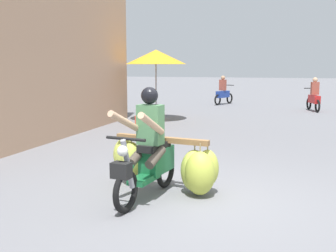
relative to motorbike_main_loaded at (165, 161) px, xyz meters
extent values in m
plane|color=slate|center=(0.63, -0.16, -0.50)|extent=(120.00, 120.00, 0.00)
torus|color=black|center=(-0.25, -0.89, -0.22)|extent=(0.16, 0.57, 0.56)
torus|color=black|center=(-0.09, 0.30, -0.22)|extent=(0.16, 0.57, 0.56)
cube|color=#196638|center=(-0.18, -0.39, -0.18)|extent=(0.31, 0.59, 0.08)
cube|color=#196638|center=(-0.13, 0.00, 0.00)|extent=(0.37, 0.67, 0.36)
cube|color=black|center=(-0.14, -0.08, 0.22)|extent=(0.34, 0.63, 0.10)
cylinder|color=gray|center=(-0.24, -0.83, 0.12)|extent=(0.11, 0.29, 0.69)
cylinder|color=black|center=(-0.25, -0.87, 0.46)|extent=(0.56, 0.12, 0.04)
sphere|color=silver|center=(-0.26, -0.95, 0.32)|extent=(0.14, 0.14, 0.14)
cube|color=black|center=(-0.27, -0.99, 0.08)|extent=(0.26, 0.19, 0.20)
cube|color=#196638|center=(-0.25, -0.89, 0.08)|extent=(0.14, 0.29, 0.04)
cube|color=olive|center=(-0.11, 0.15, 0.28)|extent=(1.50, 0.31, 0.08)
cube|color=olive|center=(-0.08, 0.33, 0.25)|extent=(1.35, 0.26, 0.06)
ellipsoid|color=#B2BC42|center=(0.52, -0.02, -0.15)|extent=(0.50, 0.47, 0.63)
cylinder|color=#998459|center=(0.52, -0.02, 0.22)|extent=(0.02, 0.02, 0.15)
ellipsoid|color=#B4BE44|center=(0.60, 0.15, -0.11)|extent=(0.34, 0.31, 0.55)
cylinder|color=#998459|center=(0.60, 0.15, 0.21)|extent=(0.02, 0.02, 0.16)
ellipsoid|color=#BEC84E|center=(0.42, 0.10, -0.15)|extent=(0.47, 0.44, 0.62)
cylinder|color=#998459|center=(0.42, 0.10, 0.21)|extent=(0.02, 0.02, 0.16)
ellipsoid|color=#BCC74C|center=(-0.63, 0.24, -0.08)|extent=(0.39, 0.37, 0.56)
cylinder|color=#998459|center=(-0.63, 0.24, 0.23)|extent=(0.02, 0.02, 0.12)
ellipsoid|color=#C1CB51|center=(-0.79, 0.35, -0.04)|extent=(0.44, 0.42, 0.54)
cylinder|color=#998459|center=(-0.79, 0.35, 0.24)|extent=(0.02, 0.02, 0.10)
cube|color=#4C7F51|center=(-0.16, -0.20, 0.55)|extent=(0.37, 0.26, 0.56)
sphere|color=black|center=(-0.16, -0.22, 0.96)|extent=(0.24, 0.24, 0.24)
cylinder|color=tan|center=(-0.01, -0.56, 0.62)|extent=(0.14, 0.72, 0.39)
cylinder|color=tan|center=(-0.40, -0.51, 0.62)|extent=(0.24, 0.72, 0.39)
cylinder|color=#4C4238|center=(-0.03, -0.33, 0.12)|extent=(0.19, 0.45, 0.27)
cylinder|color=#4C4238|center=(-0.31, -0.30, 0.12)|extent=(0.19, 0.45, 0.27)
torus|color=black|center=(-1.16, 14.57, -0.24)|extent=(0.27, 0.51, 0.52)
torus|color=black|center=(-1.58, 13.55, -0.24)|extent=(0.27, 0.51, 0.52)
cube|color=navy|center=(-1.41, 13.97, 0.00)|extent=(0.57, 0.92, 0.32)
cylinder|color=black|center=(-1.18, 14.52, 0.42)|extent=(0.48, 0.23, 0.04)
cube|color=#994738|center=(-1.42, 13.95, 0.45)|extent=(0.35, 0.30, 0.52)
sphere|color=tan|center=(-1.41, 13.97, 0.80)|extent=(0.20, 0.20, 0.20)
torus|color=black|center=(2.51, 12.78, -0.24)|extent=(0.21, 0.52, 0.52)
torus|color=black|center=(2.80, 11.72, -0.24)|extent=(0.21, 0.52, 0.52)
cube|color=red|center=(2.68, 12.15, 0.00)|extent=(0.47, 0.93, 0.32)
cylinder|color=black|center=(2.52, 12.73, 0.42)|extent=(0.49, 0.16, 0.04)
cube|color=#994738|center=(2.69, 12.13, 0.45)|extent=(0.34, 0.27, 0.52)
sphere|color=tan|center=(2.68, 12.15, 0.80)|extent=(0.20, 0.20, 0.20)
cube|color=tan|center=(-5.57, 3.68, 1.68)|extent=(3.39, 8.40, 4.35)
cylinder|color=#99999E|center=(-2.65, 7.51, 0.51)|extent=(0.05, 0.05, 2.02)
cone|color=gold|center=(-2.65, 7.51, 1.67)|extent=(2.04, 2.04, 0.48)
cube|color=#CC4C38|center=(-2.51, 6.05, -0.32)|extent=(0.56, 0.40, 0.36)
camera|label=1|loc=(1.70, -5.48, 1.37)|focal=43.01mm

